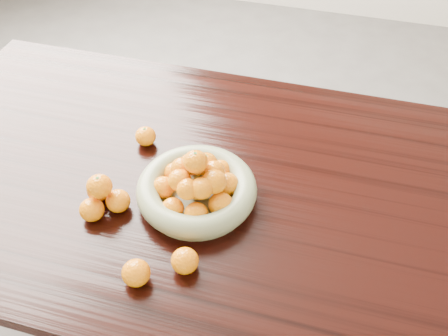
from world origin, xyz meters
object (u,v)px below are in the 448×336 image
(dining_table, at_px, (242,210))
(fruit_bowl, at_px, (197,187))
(orange_pyramid, at_px, (102,196))
(loose_orange_0, at_px, (146,136))

(dining_table, xyz_separation_m, fruit_bowl, (-0.10, -0.07, 0.13))
(fruit_bowl, bearing_deg, dining_table, 34.17)
(orange_pyramid, relative_size, loose_orange_0, 2.15)
(fruit_bowl, distance_m, loose_orange_0, 0.26)
(orange_pyramid, bearing_deg, dining_table, 26.55)
(loose_orange_0, bearing_deg, dining_table, -17.07)
(dining_table, bearing_deg, loose_orange_0, 162.93)
(fruit_bowl, bearing_deg, orange_pyramid, -157.40)
(dining_table, height_order, loose_orange_0, loose_orange_0)
(dining_table, relative_size, fruit_bowl, 6.55)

